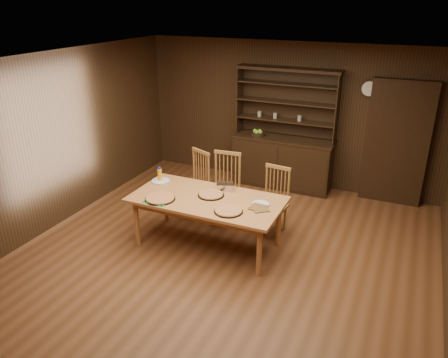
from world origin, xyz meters
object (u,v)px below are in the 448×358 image
at_px(china_hutch, 283,156).
at_px(chair_center, 225,185).
at_px(chair_left, 197,181).
at_px(dining_table, 207,203).
at_px(chair_right, 274,198).
at_px(juice_bottle, 160,175).

height_order(china_hutch, chair_center, china_hutch).
height_order(china_hutch, chair_left, china_hutch).
bearing_deg(dining_table, china_hutch, 82.67).
distance_m(dining_table, chair_left, 1.06).
bearing_deg(dining_table, chair_center, 96.67).
distance_m(china_hutch, chair_left, 1.88).
distance_m(dining_table, chair_right, 1.09).
bearing_deg(dining_table, chair_right, 48.65).
height_order(chair_left, juice_bottle, chair_left).
distance_m(dining_table, juice_bottle, 0.96).
relative_size(dining_table, chair_center, 1.88).
bearing_deg(juice_bottle, chair_center, 36.42).
relative_size(china_hutch, juice_bottle, 9.94).
xyz_separation_m(chair_left, chair_center, (0.51, -0.01, 0.03)).
height_order(china_hutch, juice_bottle, china_hutch).
height_order(chair_left, chair_center, chair_center).
bearing_deg(chair_right, chair_center, -176.06).
relative_size(dining_table, chair_right, 2.04).
bearing_deg(juice_bottle, dining_table, -15.50).
xyz_separation_m(china_hutch, chair_left, (-0.93, -1.63, -0.03)).
xyz_separation_m(china_hutch, dining_table, (-0.32, -2.49, 0.08)).
bearing_deg(chair_right, juice_bottle, -154.25).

